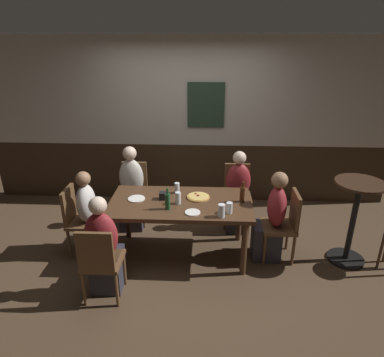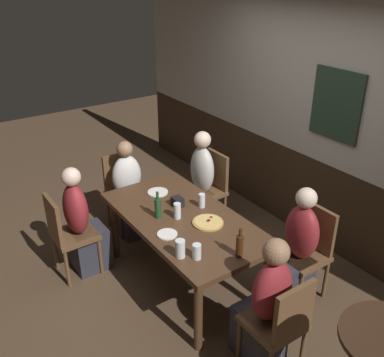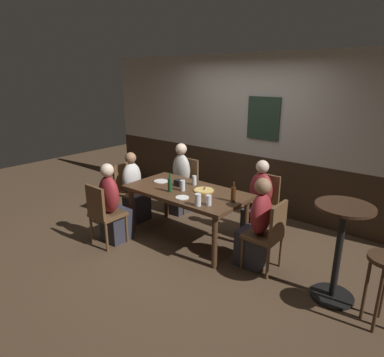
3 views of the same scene
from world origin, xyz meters
name	(u,v)px [view 3 (image 3 of 3)]	position (x,y,z in m)	size (l,w,h in m)	color
ground_plane	(187,238)	(0.00, 0.00, 0.00)	(12.00, 12.00, 0.00)	#4C3826
wall_back	(249,134)	(0.00, 1.65, 1.30)	(6.40, 0.13, 2.60)	#332316
dining_table	(187,195)	(0.00, 0.00, 0.66)	(1.70, 0.89, 0.74)	#472D1C
chair_head_west	(128,188)	(-1.26, 0.00, 0.50)	(0.40, 0.40, 0.88)	brown
chair_right_far	(264,201)	(0.75, 0.86, 0.50)	(0.40, 0.40, 0.88)	brown
chair_left_near	(103,212)	(-0.75, -0.86, 0.50)	(0.40, 0.40, 0.88)	brown
chair_head_east	(269,232)	(1.26, 0.00, 0.50)	(0.40, 0.40, 0.88)	brown
chair_left_far	(186,181)	(-0.75, 0.86, 0.50)	(0.40, 0.40, 0.88)	brown
person_head_west	(134,192)	(-1.10, 0.00, 0.46)	(0.37, 0.34, 1.10)	#2D2D38
person_right_far	(258,206)	(0.75, 0.70, 0.48)	(0.34, 0.37, 1.14)	#2D2D38
person_left_near	(113,209)	(-0.75, -0.70, 0.48)	(0.34, 0.37, 1.14)	#2D2D38
person_head_east	(256,230)	(1.10, 0.00, 0.48)	(0.37, 0.34, 1.14)	#2D2D38
person_left_far	(180,184)	(-0.75, 0.70, 0.50)	(0.34, 0.37, 1.18)	#2D2D38
pizza	(204,190)	(0.21, 0.12, 0.75)	(0.28, 0.28, 0.03)	tan
pint_glass_pale	(198,200)	(0.48, -0.35, 0.81)	(0.08, 0.08, 0.15)	silver
tumbler_short	(194,181)	(-0.06, 0.24, 0.80)	(0.06, 0.06, 0.14)	silver
pint_glass_stout	(209,201)	(0.57, -0.25, 0.80)	(0.07, 0.07, 0.13)	silver
pint_glass_amber	(183,186)	(-0.02, -0.05, 0.80)	(0.07, 0.07, 0.15)	silver
beer_bottle_green	(170,184)	(-0.13, -0.19, 0.84)	(0.06, 0.06, 0.26)	#194723
beer_bottle_brown	(233,194)	(0.74, 0.04, 0.84)	(0.06, 0.06, 0.26)	#42230F
plate_white_large	(161,181)	(-0.54, 0.04, 0.75)	(0.21, 0.21, 0.01)	white
plate_white_small	(182,198)	(0.16, -0.27, 0.75)	(0.17, 0.17, 0.01)	white
condiment_caddy	(179,183)	(-0.20, 0.06, 0.79)	(0.11, 0.09, 0.09)	black
side_bar_table	(339,245)	(2.05, -0.03, 0.62)	(0.56, 0.56, 1.05)	black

